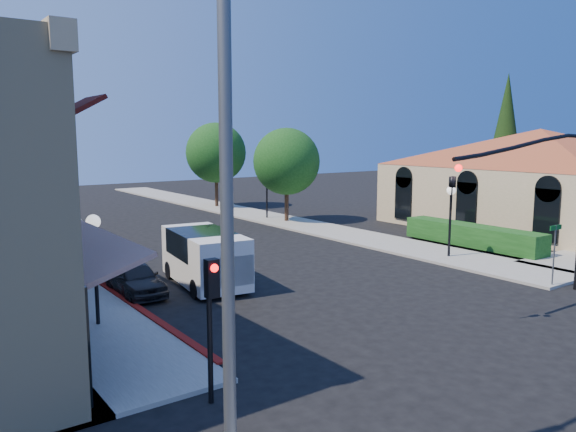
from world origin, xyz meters
TOP-DOWN VIEW (x-y plane):
  - ground at (0.00, 0.00)m, footprint 120.00×120.00m
  - sidewalk_right at (8.75, 27.00)m, footprint 3.50×50.00m
  - curb_red_strip at (-6.90, 8.00)m, footprint 0.25×10.00m
  - mission_building at (21.99, 11.50)m, footprint 30.12×30.12m
  - hedge at (11.70, 9.00)m, footprint 1.40×8.00m
  - conifer_far at (28.00, 18.00)m, footprint 3.20×3.20m
  - street_tree_a at (8.80, 22.00)m, footprint 4.56×4.56m
  - street_tree_b at (8.80, 32.00)m, footprint 4.94×4.94m
  - signal_mast_arm at (5.86, 1.50)m, footprint 8.01×0.39m
  - secondary_signal at (-8.00, 1.41)m, footprint 0.28×0.42m
  - cobra_streetlight at (-9.15, -2.00)m, footprint 3.60×0.25m
  - street_name_sign at (7.50, 2.20)m, footprint 0.80×0.06m
  - lamppost_left_near at (-8.50, 8.00)m, footprint 0.44×0.44m
  - lamppost_left_far at (-8.50, 22.00)m, footprint 0.44×0.44m
  - lamppost_right_near at (8.50, 8.00)m, footprint 0.44×0.44m
  - lamppost_right_far at (8.50, 24.00)m, footprint 0.44×0.44m
  - white_van at (-3.43, 10.50)m, footprint 2.74×5.11m
  - parked_car_a at (-6.20, 10.90)m, footprint 1.58×3.74m
  - parked_car_b at (-6.20, 14.68)m, footprint 1.92×4.30m
  - parked_car_c at (-4.80, 25.00)m, footprint 1.83×4.12m
  - parked_car_d at (-4.80, 32.00)m, footprint 2.68×5.13m

SIDE VIEW (x-z plane):
  - ground at x=0.00m, z-range 0.00..0.00m
  - curb_red_strip at x=-6.90m, z-range -0.03..0.03m
  - hedge at x=11.70m, z-range -0.55..0.55m
  - sidewalk_right at x=8.75m, z-range 0.00..0.12m
  - parked_car_c at x=-4.80m, z-range 0.00..1.17m
  - parked_car_a at x=-6.20m, z-range 0.00..1.26m
  - parked_car_b at x=-6.20m, z-range 0.00..1.37m
  - parked_car_d at x=-4.80m, z-range 0.00..1.38m
  - white_van at x=-3.43m, z-range 0.17..2.33m
  - street_name_sign at x=7.50m, z-range 0.45..2.95m
  - secondary_signal at x=-8.00m, z-range 0.66..3.98m
  - lamppost_left_near at x=-8.50m, z-range 0.95..4.52m
  - lamppost_left_far at x=-8.50m, z-range 0.95..4.52m
  - lamppost_right_near at x=8.50m, z-range 0.95..4.52m
  - lamppost_right_far at x=8.50m, z-range 0.95..4.52m
  - mission_building at x=21.99m, z-range 0.55..6.95m
  - signal_mast_arm at x=5.86m, z-range 1.09..7.09m
  - street_tree_a at x=8.80m, z-range 0.95..7.43m
  - street_tree_b at x=8.80m, z-range 1.03..8.05m
  - cobra_streetlight at x=-9.15m, z-range 0.61..9.92m
  - conifer_far at x=28.00m, z-range 0.86..11.86m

